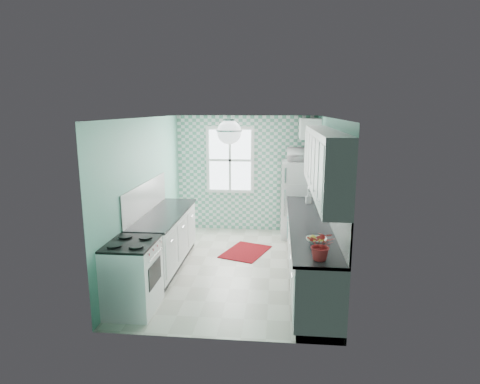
# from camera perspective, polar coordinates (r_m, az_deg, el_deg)

# --- Properties ---
(floor) EXTENTS (3.00, 4.40, 0.02)m
(floor) POSITION_cam_1_polar(r_m,az_deg,el_deg) (6.95, -0.62, -10.64)
(floor) COLOR silver
(floor) RESTS_ON ground
(ceiling) EXTENTS (3.00, 4.40, 0.02)m
(ceiling) POSITION_cam_1_polar(r_m,az_deg,el_deg) (6.43, -0.67, 10.61)
(ceiling) COLOR white
(ceiling) RESTS_ON wall_back
(wall_back) EXTENTS (3.00, 0.02, 2.50)m
(wall_back) POSITION_cam_1_polar(r_m,az_deg,el_deg) (8.74, 0.91, 2.62)
(wall_back) COLOR #6DB8A1
(wall_back) RESTS_ON floor
(wall_front) EXTENTS (3.00, 0.02, 2.50)m
(wall_front) POSITION_cam_1_polar(r_m,az_deg,el_deg) (4.46, -3.71, -6.44)
(wall_front) COLOR #6DB8A1
(wall_front) RESTS_ON floor
(wall_left) EXTENTS (0.02, 4.40, 2.50)m
(wall_left) POSITION_cam_1_polar(r_m,az_deg,el_deg) (6.90, -13.21, -0.17)
(wall_left) COLOR #6DB8A1
(wall_left) RESTS_ON floor
(wall_right) EXTENTS (0.02, 4.40, 2.50)m
(wall_right) POSITION_cam_1_polar(r_m,az_deg,el_deg) (6.59, 12.53, -0.69)
(wall_right) COLOR #6DB8A1
(wall_right) RESTS_ON floor
(accent_wall) EXTENTS (3.00, 0.01, 2.50)m
(accent_wall) POSITION_cam_1_polar(r_m,az_deg,el_deg) (8.71, 0.90, 2.60)
(accent_wall) COLOR #5CA68A
(accent_wall) RESTS_ON wall_back
(window) EXTENTS (1.04, 0.05, 1.44)m
(window) POSITION_cam_1_polar(r_m,az_deg,el_deg) (8.68, -1.42, 4.56)
(window) COLOR white
(window) RESTS_ON wall_back
(backsplash_right) EXTENTS (0.02, 3.60, 0.51)m
(backsplash_right) POSITION_cam_1_polar(r_m,az_deg,el_deg) (6.21, 12.74, -1.98)
(backsplash_right) COLOR white
(backsplash_right) RESTS_ON wall_right
(backsplash_left) EXTENTS (0.02, 2.15, 0.51)m
(backsplash_left) POSITION_cam_1_polar(r_m,az_deg,el_deg) (6.83, -13.22, -0.75)
(backsplash_left) COLOR white
(backsplash_left) RESTS_ON wall_left
(upper_cabinets_right) EXTENTS (0.33, 3.20, 0.90)m
(upper_cabinets_right) POSITION_cam_1_polar(r_m,az_deg,el_deg) (5.87, 11.80, 4.28)
(upper_cabinets_right) COLOR white
(upper_cabinets_right) RESTS_ON wall_right
(upper_cabinet_fridge) EXTENTS (0.40, 0.74, 0.40)m
(upper_cabinet_fridge) POSITION_cam_1_polar(r_m,az_deg,el_deg) (8.25, 9.86, 8.90)
(upper_cabinet_fridge) COLOR white
(upper_cabinet_fridge) RESTS_ON wall_right
(ceiling_light) EXTENTS (0.34, 0.34, 0.35)m
(ceiling_light) POSITION_cam_1_polar(r_m,az_deg,el_deg) (5.64, -1.55, 8.55)
(ceiling_light) COLOR silver
(ceiling_light) RESTS_ON ceiling
(base_cabinets_right) EXTENTS (0.60, 3.60, 0.90)m
(base_cabinets_right) POSITION_cam_1_polar(r_m,az_deg,el_deg) (6.40, 9.85, -8.43)
(base_cabinets_right) COLOR white
(base_cabinets_right) RESTS_ON floor
(countertop_right) EXTENTS (0.63, 3.60, 0.04)m
(countertop_right) POSITION_cam_1_polar(r_m,az_deg,el_deg) (6.25, 9.86, -4.38)
(countertop_right) COLOR black
(countertop_right) RESTS_ON base_cabinets_right
(base_cabinets_left) EXTENTS (0.60, 2.15, 0.90)m
(base_cabinets_left) POSITION_cam_1_polar(r_m,az_deg,el_deg) (6.94, -10.66, -6.82)
(base_cabinets_left) COLOR white
(base_cabinets_left) RESTS_ON floor
(countertop_left) EXTENTS (0.63, 2.15, 0.04)m
(countertop_left) POSITION_cam_1_polar(r_m,az_deg,el_deg) (6.81, -10.69, -3.07)
(countertop_left) COLOR black
(countertop_left) RESTS_ON base_cabinets_left
(fridge) EXTENTS (0.69, 0.69, 1.60)m
(fridge) POSITION_cam_1_polar(r_m,az_deg,el_deg) (8.37, 8.25, -1.06)
(fridge) COLOR white
(fridge) RESTS_ON floor
(stove) EXTENTS (0.62, 0.77, 0.92)m
(stove) POSITION_cam_1_polar(r_m,az_deg,el_deg) (5.58, -15.04, -11.37)
(stove) COLOR white
(stove) RESTS_ON floor
(sink) EXTENTS (0.46, 0.39, 0.53)m
(sink) POSITION_cam_1_polar(r_m,az_deg,el_deg) (7.21, 9.44, -2.08)
(sink) COLOR silver
(sink) RESTS_ON countertop_right
(rug) EXTENTS (0.98, 1.16, 0.02)m
(rug) POSITION_cam_1_polar(r_m,az_deg,el_deg) (7.60, 0.81, -8.48)
(rug) COLOR #68100B
(rug) RESTS_ON floor
(dish_towel) EXTENTS (0.11, 0.24, 0.37)m
(dish_towel) POSITION_cam_1_polar(r_m,az_deg,el_deg) (7.53, 6.81, -4.98)
(dish_towel) COLOR teal
(dish_towel) RESTS_ON base_cabinets_right
(fruit_bowl) EXTENTS (0.27, 0.27, 0.07)m
(fruit_bowl) POSITION_cam_1_polar(r_m,az_deg,el_deg) (5.30, 10.82, -6.79)
(fruit_bowl) COLOR silver
(fruit_bowl) RESTS_ON countertop_right
(potted_plant) EXTENTS (0.39, 0.36, 0.36)m
(potted_plant) POSITION_cam_1_polar(r_m,az_deg,el_deg) (4.69, 11.53, -7.39)
(potted_plant) COLOR #B31E2C
(potted_plant) RESTS_ON countertop_right
(soap_bottle) EXTENTS (0.10, 0.10, 0.20)m
(soap_bottle) POSITION_cam_1_polar(r_m,az_deg,el_deg) (7.42, 9.70, -0.83)
(soap_bottle) COLOR #93AAB3
(soap_bottle) RESTS_ON countertop_right
(microwave) EXTENTS (0.49, 0.34, 0.27)m
(microwave) POSITION_cam_1_polar(r_m,az_deg,el_deg) (8.22, 8.44, 5.30)
(microwave) COLOR white
(microwave) RESTS_ON fridge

